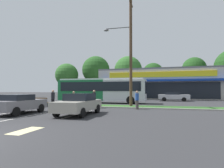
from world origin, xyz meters
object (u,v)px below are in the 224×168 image
object	(u,v)px
car_3	(173,96)
pedestrian_mid	(94,99)
bus_stop_bench	(41,102)
pedestrian_far	(74,99)
city_bus	(102,90)
car_2	(79,104)
utility_pole	(130,48)
car_1	(19,104)
pedestrian_by_pole	(53,99)
pedestrian_near_bench	(137,100)

from	to	relation	value
car_3	pedestrian_mid	world-z (taller)	pedestrian_mid
car_3	pedestrian_mid	bearing A→B (deg)	-119.51
bus_stop_bench	pedestrian_mid	xyz separation A→B (m)	(5.74, 0.25, 0.36)
car_3	pedestrian_far	distance (m)	17.29
city_bus	bus_stop_bench	size ratio (longest dim) A/B	7.36
car_2	utility_pole	bearing A→B (deg)	160.49
car_1	pedestrian_mid	bearing A→B (deg)	-33.11
utility_pole	bus_stop_bench	distance (m)	10.67
pedestrian_mid	pedestrian_far	distance (m)	2.01
utility_pole	pedestrian_mid	bearing A→B (deg)	-147.97
pedestrian_by_pole	car_3	bearing A→B (deg)	27.50
pedestrian_far	pedestrian_mid	bearing A→B (deg)	122.17
utility_pole	car_2	size ratio (longest dim) A/B	2.60
bus_stop_bench	car_2	xyz separation A→B (m)	(6.46, -4.55, 0.26)
car_2	car_3	size ratio (longest dim) A/B	0.95
bus_stop_bench	car_2	distance (m)	7.90
bus_stop_bench	pedestrian_by_pole	world-z (taller)	pedestrian_by_pole
pedestrian_mid	car_1	bearing A→B (deg)	-46.63
bus_stop_bench	city_bus	bearing A→B (deg)	-120.29
pedestrian_near_bench	pedestrian_by_pole	xyz separation A→B (m)	(-7.96, -0.96, 0.04)
bus_stop_bench	pedestrian_far	xyz separation A→B (m)	(3.77, -0.13, 0.31)
bus_stop_bench	pedestrian_near_bench	bearing A→B (deg)	-179.14
utility_pole	car_2	world-z (taller)	utility_pole
utility_pole	pedestrian_far	size ratio (longest dim) A/B	7.05
car_2	pedestrian_near_bench	xyz separation A→B (m)	(3.42, 4.70, 0.07)
car_1	pedestrian_far	xyz separation A→B (m)	(1.67, 5.21, 0.07)
car_3	city_bus	bearing A→B (deg)	-143.44
car_2	pedestrian_near_bench	bearing A→B (deg)	143.90
utility_pole	pedestrian_near_bench	bearing A→B (deg)	-63.21
city_bus	car_2	distance (m)	11.93
city_bus	pedestrian_by_pole	bearing A→B (deg)	-106.33
utility_pole	city_bus	distance (m)	8.04
car_1	pedestrian_by_pole	distance (m)	4.53
bus_stop_bench	car_3	world-z (taller)	car_3
pedestrian_near_bench	car_1	bearing A→B (deg)	-111.37
city_bus	utility_pole	bearing A→B (deg)	-46.93
utility_pole	car_3	xyz separation A→B (m)	(4.73, 11.91, -5.29)
car_3	pedestrian_near_bench	bearing A→B (deg)	-104.85
utility_pole	car_2	bearing A→B (deg)	-109.51
city_bus	pedestrian_far	world-z (taller)	city_bus
utility_pole	pedestrian_by_pole	xyz separation A→B (m)	(-6.93, -3.01, -5.18)
city_bus	car_1	size ratio (longest dim) A/B	2.86
pedestrian_mid	utility_pole	bearing A→B (deg)	108.51
utility_pole	car_2	xyz separation A→B (m)	(-2.39, -6.74, -5.29)
pedestrian_by_pole	pedestrian_mid	distance (m)	3.97
pedestrian_near_bench	pedestrian_mid	bearing A→B (deg)	-147.99
pedestrian_by_pole	pedestrian_far	bearing A→B (deg)	-4.17
city_bus	pedestrian_near_bench	world-z (taller)	city_bus
car_2	pedestrian_near_bench	distance (m)	5.81
bus_stop_bench	pedestrian_mid	distance (m)	5.76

